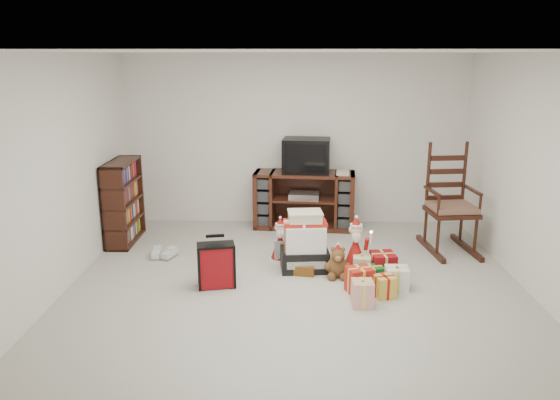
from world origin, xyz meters
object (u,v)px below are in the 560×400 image
(red_suitcase, at_px, (216,265))
(crt_television, at_px, (306,155))
(rocking_chair, at_px, (450,213))
(mrs_claus_figurine, at_px, (280,244))
(teddy_bear, at_px, (337,264))
(bookshelf, at_px, (124,203))
(gift_pile, at_px, (305,245))
(sneaker_pair, at_px, (163,254))
(tv_stand, at_px, (304,200))
(gift_cluster, at_px, (375,277))
(santa_figurine, at_px, (355,250))

(red_suitcase, xyz_separation_m, crt_television, (1.03, 2.21, 0.82))
(rocking_chair, height_order, mrs_claus_figurine, rocking_chair)
(teddy_bear, relative_size, mrs_claus_figurine, 0.64)
(bookshelf, bearing_deg, gift_pile, -22.03)
(sneaker_pair, bearing_deg, bookshelf, 141.28)
(gift_pile, xyz_separation_m, crt_television, (0.05, 1.68, 0.77))
(teddy_bear, distance_m, crt_television, 2.14)
(gift_pile, xyz_separation_m, mrs_claus_figurine, (-0.29, 0.28, -0.09))
(rocking_chair, relative_size, sneaker_pair, 4.48)
(rocking_chair, relative_size, crt_television, 2.04)
(bookshelf, relative_size, mrs_claus_figurine, 2.00)
(rocking_chair, distance_m, gift_pile, 2.05)
(bookshelf, distance_m, sneaker_pair, 1.04)
(teddy_bear, height_order, mrs_claus_figurine, mrs_claus_figurine)
(gift_pile, height_order, crt_television, crt_television)
(red_suitcase, distance_m, crt_television, 2.57)
(tv_stand, height_order, gift_cluster, tv_stand)
(tv_stand, height_order, santa_figurine, tv_stand)
(rocking_chair, xyz_separation_m, gift_cluster, (-1.14, -1.26, -0.37))
(red_suitcase, bearing_deg, sneaker_pair, 120.93)
(santa_figurine, bearing_deg, tv_stand, 108.68)
(santa_figurine, bearing_deg, crt_television, 107.67)
(sneaker_pair, bearing_deg, gift_cluster, -12.98)
(gift_pile, relative_size, teddy_bear, 1.96)
(bookshelf, distance_m, rocking_chair, 4.32)
(gift_pile, relative_size, gift_cluster, 0.66)
(mrs_claus_figurine, bearing_deg, teddy_bear, -37.30)
(teddy_bear, height_order, santa_figurine, santa_figurine)
(tv_stand, distance_m, sneaker_pair, 2.26)
(tv_stand, height_order, bookshelf, bookshelf)
(tv_stand, distance_m, crt_television, 0.66)
(santa_figurine, height_order, sneaker_pair, santa_figurine)
(bookshelf, xyz_separation_m, gift_cluster, (3.18, -1.49, -0.41))
(gift_pile, distance_m, mrs_claus_figurine, 0.41)
(crt_television, bearing_deg, tv_stand, -124.97)
(teddy_bear, relative_size, crt_television, 0.51)
(gift_cluster, relative_size, crt_television, 1.49)
(rocking_chair, xyz_separation_m, crt_television, (-1.84, 0.92, 0.58))
(tv_stand, distance_m, gift_cluster, 2.29)
(red_suitcase, bearing_deg, rocking_chair, 12.63)
(sneaker_pair, bearing_deg, gift_pile, -5.36)
(mrs_claus_figurine, distance_m, sneaker_pair, 1.49)
(red_suitcase, height_order, crt_television, crt_television)
(bookshelf, height_order, rocking_chair, rocking_chair)
(tv_stand, height_order, red_suitcase, tv_stand)
(mrs_claus_figurine, bearing_deg, tv_stand, 76.72)
(rocking_chair, relative_size, red_suitcase, 2.49)
(mrs_claus_figurine, xyz_separation_m, sneaker_pair, (-1.48, 0.07, -0.17))
(gift_pile, distance_m, crt_television, 1.84)
(teddy_bear, bearing_deg, bookshelf, 156.59)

